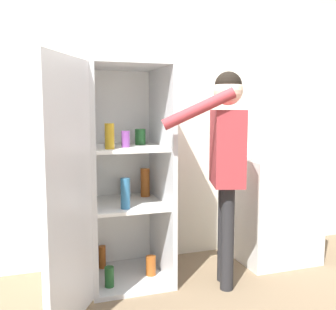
{
  "coord_description": "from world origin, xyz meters",
  "views": [
    {
      "loc": [
        -0.95,
        -2.33,
        1.34
      ],
      "look_at": [
        0.04,
        0.6,
        0.97
      ],
      "focal_mm": 42.0,
      "sensor_mm": 36.0,
      "label": 1
    }
  ],
  "objects": [
    {
      "name": "ground_plane",
      "position": [
        0.0,
        0.0,
        0.0
      ],
      "size": [
        12.0,
        12.0,
        0.0
      ],
      "primitive_type": "plane",
      "color": "#7A664C"
    },
    {
      "name": "wall_back",
      "position": [
        0.0,
        0.98,
        1.27
      ],
      "size": [
        7.0,
        0.06,
        2.55
      ],
      "color": "silver",
      "rests_on": "ground_plane"
    },
    {
      "name": "refrigerator",
      "position": [
        -0.41,
        0.53,
        0.83
      ],
      "size": [
        0.95,
        1.19,
        1.68
      ],
      "color": "silver",
      "rests_on": "ground_plane"
    },
    {
      "name": "person",
      "position": [
        0.37,
        0.26,
        1.04
      ],
      "size": [
        0.7,
        0.49,
        1.61
      ],
      "color": "#262628",
      "rests_on": "ground_plane"
    },
    {
      "name": "counter",
      "position": [
        1.02,
        0.62,
        0.46
      ],
      "size": [
        0.65,
        0.62,
        0.91
      ],
      "color": "white",
      "rests_on": "ground_plane"
    },
    {
      "name": "bowl",
      "position": [
        0.92,
        0.69,
        0.94
      ],
      "size": [
        0.19,
        0.19,
        0.05
      ],
      "color": "white",
      "rests_on": "counter"
    }
  ]
}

